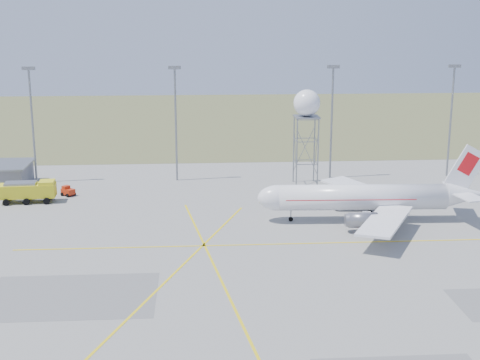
{
  "coord_description": "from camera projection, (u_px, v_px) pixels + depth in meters",
  "views": [
    {
      "loc": [
        -6.64,
        -51.97,
        28.95
      ],
      "look_at": [
        -0.35,
        40.0,
        6.24
      ],
      "focal_mm": 50.0,
      "sensor_mm": 36.0,
      "label": 1
    }
  ],
  "objects": [
    {
      "name": "ground",
      "position": [
        276.0,
        360.0,
        57.71
      ],
      "size": [
        400.0,
        400.0,
        0.0
      ],
      "primitive_type": "plane",
      "color": "#979691",
      "rests_on": "ground"
    },
    {
      "name": "grass_strip",
      "position": [
        218.0,
        119.0,
        193.33
      ],
      "size": [
        400.0,
        120.0,
        0.03
      ],
      "primitive_type": "cube",
      "color": "#505B32",
      "rests_on": "ground"
    },
    {
      "name": "mast_a",
      "position": [
        32.0,
        115.0,
        116.44
      ],
      "size": [
        2.2,
        0.5,
        20.5
      ],
      "color": "gray",
      "rests_on": "ground"
    },
    {
      "name": "mast_b",
      "position": [
        176.0,
        114.0,
        118.09
      ],
      "size": [
        2.2,
        0.5,
        20.5
      ],
      "color": "gray",
      "rests_on": "ground"
    },
    {
      "name": "mast_c",
      "position": [
        332.0,
        112.0,
        119.95
      ],
      "size": [
        2.2,
        0.5,
        20.5
      ],
      "color": "gray",
      "rests_on": "ground"
    },
    {
      "name": "mast_d",
      "position": [
        451.0,
        111.0,
        121.41
      ],
      "size": [
        2.2,
        0.5,
        20.5
      ],
      "color": "gray",
      "rests_on": "ground"
    },
    {
      "name": "airliner_main",
      "position": [
        366.0,
        198.0,
        96.25
      ],
      "size": [
        33.0,
        32.07,
        11.22
      ],
      "rotation": [
        0.0,
        0.0,
        3.1
      ],
      "color": "white",
      "rests_on": "ground"
    },
    {
      "name": "radar_tower",
      "position": [
        306.0,
        132.0,
        115.94
      ],
      "size": [
        4.61,
        4.61,
        16.69
      ],
      "color": "gray",
      "rests_on": "ground"
    },
    {
      "name": "fire_truck",
      "position": [
        29.0,
        192.0,
        106.14
      ],
      "size": [
        8.85,
        3.9,
        3.48
      ],
      "rotation": [
        0.0,
        0.0,
        0.06
      ],
      "color": "yellow",
      "rests_on": "ground"
    },
    {
      "name": "baggage_tug",
      "position": [
        68.0,
        192.0,
        110.36
      ],
      "size": [
        2.56,
        2.53,
        1.64
      ],
      "rotation": [
        0.0,
        0.0,
        -0.7
      ],
      "color": "#B0250C",
      "rests_on": "ground"
    }
  ]
}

